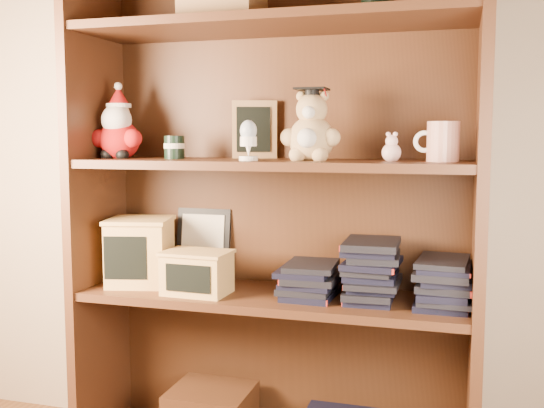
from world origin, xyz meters
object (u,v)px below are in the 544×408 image
at_px(treats_box, 140,251).
at_px(teacher_mug, 442,142).
at_px(bookcase, 276,216).
at_px(grad_teddy_bear, 311,132).

bearing_deg(treats_box, teacher_mug, 0.06).
height_order(bookcase, teacher_mug, bookcase).
distance_m(bookcase, teacher_mug, 0.54).
relative_size(bookcase, teacher_mug, 13.00).
xyz_separation_m(teacher_mug, treats_box, (-0.92, -0.00, -0.35)).
distance_m(grad_teddy_bear, teacher_mug, 0.36).
relative_size(grad_teddy_bear, teacher_mug, 1.73).
bearing_deg(bookcase, teacher_mug, -5.98).
relative_size(bookcase, treats_box, 6.88).
relative_size(teacher_mug, treats_box, 0.53).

